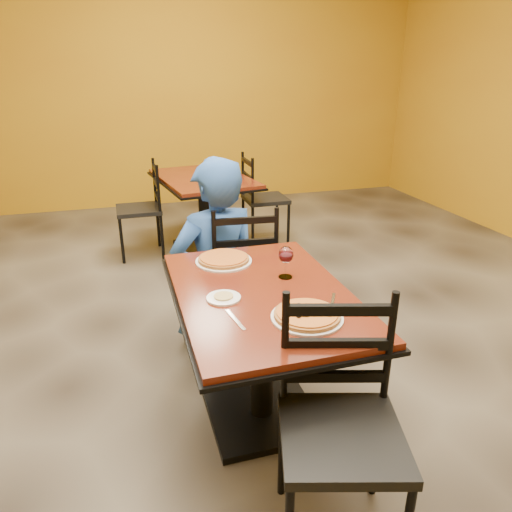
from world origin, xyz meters
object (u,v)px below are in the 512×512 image
object	(u,v)px
chair_main_near	(342,438)
pizza_far	(224,258)
plate_main	(307,317)
plate_far	(224,261)
chair_second_left	(139,210)
table_second	(204,196)
diner	(216,252)
side_plate	(224,298)
wine_glass	(286,261)
pizza_main	(307,314)
chair_second_right	(265,199)
chair_main_far	(241,269)
table_main	(262,326)

from	to	relation	value
chair_main_near	pizza_far	xyz separation A→B (m)	(-0.17, 1.14, 0.28)
plate_main	plate_far	size ratio (longest dim) A/B	1.00
chair_second_left	plate_main	distance (m)	2.99
table_second	diner	xyz separation A→B (m)	(-0.24, -1.73, 0.07)
chair_main_near	side_plate	bearing A→B (deg)	127.29
diner	wine_glass	size ratio (longest dim) A/B	6.94
diner	side_plate	distance (m)	0.93
pizza_far	wine_glass	size ratio (longest dim) A/B	1.56
pizza_main	plate_far	size ratio (longest dim) A/B	0.92
pizza_main	pizza_far	bearing A→B (deg)	105.62
chair_second_left	wine_glass	bearing A→B (deg)	13.44
table_second	side_plate	distance (m)	2.68
chair_second_right	plate_far	distance (m)	2.41
diner	side_plate	bearing A→B (deg)	68.73
chair_main_far	plate_main	size ratio (longest dim) A/B	3.07
table_second	plate_main	size ratio (longest dim) A/B	4.31
chair_second_left	wine_glass	distance (m)	2.59
plate_far	wine_glass	xyz separation A→B (m)	(0.26, -0.29, 0.08)
table_main	plate_far	xyz separation A→B (m)	(-0.10, 0.41, 0.20)
diner	pizza_main	world-z (taller)	diner
chair_main_near	chair_second_left	distance (m)	3.39
chair_second_right	pizza_main	distance (m)	3.03
table_second	chair_second_right	world-z (taller)	chair_second_right
plate_main	chair_second_right	bearing A→B (deg)	75.77
pizza_far	wine_glass	xyz separation A→B (m)	(0.26, -0.29, 0.07)
diner	table_main	bearing A→B (deg)	81.10
chair_second_left	pizza_far	world-z (taller)	chair_second_left
pizza_far	wine_glass	world-z (taller)	wine_glass
table_main	chair_second_left	world-z (taller)	chair_second_left
table_main	table_second	distance (m)	2.62
diner	plate_main	world-z (taller)	diner
chair_main_far	plate_main	bearing A→B (deg)	94.46
side_plate	chair_second_right	bearing A→B (deg)	68.49
diner	chair_second_right	bearing A→B (deg)	-128.96
pizza_main	pizza_far	world-z (taller)	same
chair_main_far	table_second	bearing A→B (deg)	-86.62
chair_second_left	plate_far	bearing A→B (deg)	8.80
table_second	chair_main_far	xyz separation A→B (m)	(-0.07, -1.71, -0.08)
table_main	chair_main_near	bearing A→B (deg)	-84.16
table_second	chair_main_far	world-z (taller)	chair_main_far
plate_main	wine_glass	bearing A→B (deg)	82.46
plate_main	plate_far	world-z (taller)	same
plate_main	chair_main_far	bearing A→B (deg)	88.80
chair_second_right	plate_far	size ratio (longest dim) A/B	3.03
chair_main_far	side_plate	size ratio (longest dim) A/B	5.95
plate_main	pizza_far	size ratio (longest dim) A/B	1.11
plate_main	side_plate	world-z (taller)	same
plate_main	pizza_main	world-z (taller)	pizza_main
table_main	plate_far	world-z (taller)	plate_far
plate_main	pizza_main	distance (m)	0.02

